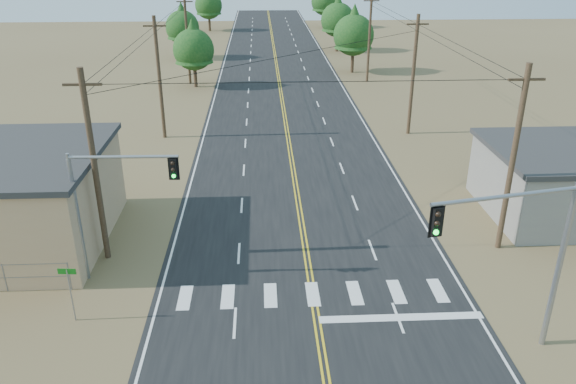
{
  "coord_description": "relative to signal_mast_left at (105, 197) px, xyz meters",
  "views": [
    {
      "loc": [
        -2.28,
        -14.13,
        15.19
      ],
      "look_at": [
        -0.97,
        12.1,
        3.5
      ],
      "focal_mm": 35.0,
      "sensor_mm": 36.0,
      "label": 1
    }
  ],
  "objects": [
    {
      "name": "road",
      "position": [
        9.57,
        20.04,
        -4.39
      ],
      "size": [
        15.0,
        200.0,
        0.02
      ],
      "primitive_type": "cube",
      "color": "black",
      "rests_on": "ground"
    },
    {
      "name": "tree_left_mid",
      "position": [
        -3.46,
        57.94,
        0.39
      ],
      "size": [
        4.7,
        4.7,
        7.83
      ],
      "color": "#3F2D1E",
      "rests_on": "ground"
    },
    {
      "name": "utility_pole_right_mid",
      "position": [
        20.07,
        22.04,
        0.72
      ],
      "size": [
        1.8,
        0.3,
        10.0
      ],
      "color": "#4C3826",
      "rests_on": "ground"
    },
    {
      "name": "tree_right_mid",
      "position": [
        19.11,
        62.7,
        0.73
      ],
      "size": [
        5.04,
        5.04,
        8.4
      ],
      "color": "#3F2D1E",
      "rests_on": "ground"
    },
    {
      "name": "utility_pole_left_far",
      "position": [
        -0.93,
        42.04,
        0.72
      ],
      "size": [
        1.8,
        0.3,
        10.0
      ],
      "color": "#4C3826",
      "rests_on": "ground"
    },
    {
      "name": "signal_mast_left",
      "position": [
        0.0,
        0.0,
        0.0
      ],
      "size": [
        5.07,
        0.47,
        6.55
      ],
      "rotation": [
        0.0,
        0.0,
        -0.02
      ],
      "color": "gray",
      "rests_on": "ground"
    },
    {
      "name": "tree_right_near",
      "position": [
        19.08,
        47.33,
        0.77
      ],
      "size": [
        5.07,
        5.07,
        8.45
      ],
      "color": "#3F2D1E",
      "rests_on": "ground"
    },
    {
      "name": "utility_pole_right_far",
      "position": [
        20.07,
        42.04,
        0.72
      ],
      "size": [
        1.8,
        0.3,
        10.0
      ],
      "color": "#4C3826",
      "rests_on": "ground"
    },
    {
      "name": "tree_left_far",
      "position": [
        -1.98,
        85.59,
        0.7
      ],
      "size": [
        5.0,
        5.0,
        8.33
      ],
      "color": "#3F2D1E",
      "rests_on": "ground"
    },
    {
      "name": "tree_left_near",
      "position": [
        -0.1,
        40.36,
        0.3
      ],
      "size": [
        4.61,
        4.61,
        7.68
      ],
      "color": "#3F2D1E",
      "rests_on": "ground"
    },
    {
      "name": "utility_pole_left_mid",
      "position": [
        -0.93,
        22.04,
        0.72
      ],
      "size": [
        1.8,
        0.3,
        10.0
      ],
      "color": "#4C3826",
      "rests_on": "ground"
    },
    {
      "name": "utility_pole_left_near",
      "position": [
        -0.93,
        2.04,
        0.72
      ],
      "size": [
        1.8,
        0.3,
        10.0
      ],
      "color": "#4C3826",
      "rests_on": "ground"
    },
    {
      "name": "street_sign",
      "position": [
        -1.03,
        -3.4,
        -2.64
      ],
      "size": [
        0.78,
        0.09,
        2.63
      ],
      "rotation": [
        0.0,
        0.0,
        -0.08
      ],
      "color": "gray",
      "rests_on": "ground"
    },
    {
      "name": "signal_mast_right",
      "position": [
        17.06,
        -6.31,
        0.49
      ],
      "size": [
        5.87,
        1.51,
        7.23
      ],
      "rotation": [
        0.0,
        0.0,
        0.2
      ],
      "color": "gray",
      "rests_on": "ground"
    },
    {
      "name": "utility_pole_right_near",
      "position": [
        20.07,
        2.04,
        0.72
      ],
      "size": [
        1.8,
        0.3,
        10.0
      ],
      "color": "#4C3826",
      "rests_on": "ground"
    }
  ]
}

